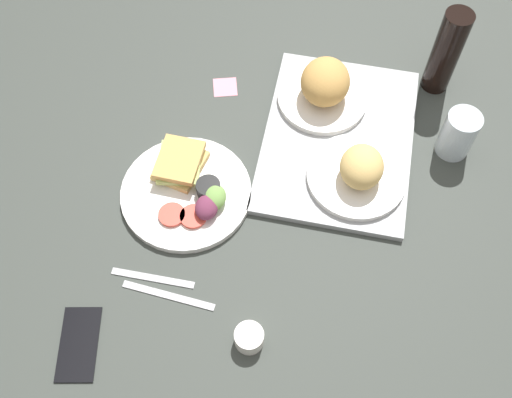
{
  "coord_description": "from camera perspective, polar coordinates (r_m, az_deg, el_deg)",
  "views": [
    {
      "loc": [
        62.59,
        14.27,
        112.95
      ],
      "look_at": [
        2.0,
        3.0,
        4.0
      ],
      "focal_mm": 42.38,
      "sensor_mm": 36.0,
      "label": 1
    }
  ],
  "objects": [
    {
      "name": "bread_plate_far",
      "position": [
        1.3,
        9.72,
        2.6
      ],
      "size": [
        21.51,
        21.51,
        8.68
      ],
      "color": "white",
      "rests_on": "serving_tray"
    },
    {
      "name": "espresso_cup",
      "position": [
        1.16,
        -0.66,
        -12.97
      ],
      "size": [
        5.6,
        5.6,
        4.0
      ],
      "primitive_type": "cylinder",
      "color": "silver",
      "rests_on": "ground_plane"
    },
    {
      "name": "fork",
      "position": [
        1.23,
        -9.71,
        -7.35
      ],
      "size": [
        1.46,
        17.01,
        0.5
      ],
      "primitive_type": "cube",
      "rotation": [
        0.0,
        0.0,
        1.57
      ],
      "color": "#B7B7BC",
      "rests_on": "ground_plane"
    },
    {
      "name": "sticky_note",
      "position": [
        1.48,
        -2.93,
        10.51
      ],
      "size": [
        6.89,
        6.89,
        0.12
      ],
      "primitive_type": "cube",
      "rotation": [
        0.0,
        0.0,
        0.27
      ],
      "color": "pink",
      "rests_on": "ground_plane"
    },
    {
      "name": "bread_plate_near",
      "position": [
        1.41,
        6.47,
        10.46
      ],
      "size": [
        20.93,
        20.93,
        10.22
      ],
      "color": "white",
      "rests_on": "serving_tray"
    },
    {
      "name": "ground_plane",
      "position": [
        1.31,
        -1.13,
        -0.23
      ],
      "size": [
        190.0,
        150.0,
        3.0
      ],
      "primitive_type": "cube",
      "color": "#383D38"
    },
    {
      "name": "drinking_glass",
      "position": [
        1.39,
        18.54,
        5.84
      ],
      "size": [
        7.46,
        7.46,
        11.4
      ],
      "primitive_type": "cylinder",
      "color": "silver",
      "rests_on": "ground_plane"
    },
    {
      "name": "knife",
      "position": [
        1.21,
        -8.27,
        -8.99
      ],
      "size": [
        3.03,
        19.05,
        0.5
      ],
      "primitive_type": "cube",
      "rotation": [
        0.0,
        0.0,
        1.48
      ],
      "color": "#B7B7BC",
      "rests_on": "ground_plane"
    },
    {
      "name": "cell_phone",
      "position": [
        1.22,
        -16.4,
        -12.96
      ],
      "size": [
        15.5,
        9.78,
        0.8
      ],
      "primitive_type": "cube",
      "rotation": [
        0.0,
        0.0,
        0.19
      ],
      "color": "black",
      "rests_on": "ground_plane"
    },
    {
      "name": "serving_tray",
      "position": [
        1.38,
        7.74,
        5.61
      ],
      "size": [
        45.54,
        33.75,
        1.6
      ],
      "primitive_type": "cube",
      "rotation": [
        0.0,
        0.0,
        -0.02
      ],
      "color": "#9EA0A3",
      "rests_on": "ground_plane"
    },
    {
      "name": "soda_bottle",
      "position": [
        1.46,
        17.51,
        13.1
      ],
      "size": [
        6.4,
        6.4,
        22.03
      ],
      "primitive_type": "cylinder",
      "color": "black",
      "rests_on": "ground_plane"
    },
    {
      "name": "plate_with_salad",
      "position": [
        1.3,
        -6.4,
        0.99
      ],
      "size": [
        28.03,
        28.03,
        5.4
      ],
      "color": "white",
      "rests_on": "ground_plane"
    }
  ]
}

